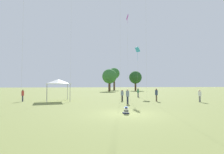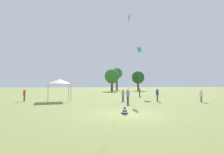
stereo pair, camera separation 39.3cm
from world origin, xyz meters
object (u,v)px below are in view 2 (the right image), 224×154
Objects in this scene: canopy_tent at (59,82)px; distant_tree_2 at (112,76)px; person_standing_1 at (128,95)px; person_standing_3 at (201,95)px; person_standing_2 at (157,94)px; person_standing_5 at (140,92)px; person_standing_4 at (123,94)px; person_standing_0 at (24,94)px; seated_toddler at (125,111)px; distant_tree_0 at (117,74)px; kite_4 at (139,51)px; distant_tree_1 at (138,77)px; kite_6 at (129,20)px.

distant_tree_2 reaches higher than canopy_tent.
person_standing_1 is 1.10× the size of person_standing_3.
canopy_tent is at bearing 129.13° from person_standing_2.
person_standing_2 is (4.67, 2.19, -0.01)m from person_standing_1.
person_standing_2 is 1.06× the size of person_standing_5.
person_standing_1 is 1.14× the size of person_standing_4.
canopy_tent reaches higher than person_standing_0.
person_standing_3 is 0.43× the size of canopy_tent.
person_standing_4 is 7.93m from person_standing_5.
seated_toddler is 0.33× the size of person_standing_2.
distant_tree_0 reaches higher than canopy_tent.
kite_4 is 38.31m from distant_tree_0.
seated_toddler is at bearing -98.83° from distant_tree_2.
distant_tree_2 reaches higher than distant_tree_1.
person_standing_1 is 0.18× the size of distant_tree_0.
person_standing_3 is 53.34m from distant_tree_0.
distant_tree_2 is (-4.59, 39.16, 4.21)m from person_standing_3.
person_standing_3 is at bearing -148.12° from kite_4.
distant_tree_2 is at bearing -125.70° from person_standing_3.
person_standing_2 is at bearing -105.22° from distant_tree_1.
distant_tree_2 reaches higher than person_standing_2.
canopy_tent is (-13.32, -4.93, 1.68)m from person_standing_5.
person_standing_4 is 0.15× the size of kite_4.
kite_6 is (-4.58, 17.02, 15.77)m from person_standing_3.
person_standing_4 is (13.20, -1.56, -0.06)m from person_standing_0.
person_standing_5 is (4.62, 6.45, 0.07)m from person_standing_4.
distant_tree_0 reaches higher than distant_tree_2.
person_standing_1 is at bearing -42.06° from person_standing_3.
kite_4 is (19.46, 9.63, 8.43)m from person_standing_0.
person_standing_4 is at bearing -36.06° from person_standing_0.
distant_tree_2 is at bearing -174.26° from person_standing_5.
person_standing_5 reaches higher than person_standing_4.
person_standing_2 is 4.62m from person_standing_4.
person_standing_2 is 37.25m from distant_tree_2.
person_standing_3 is at bearing 39.53° from person_standing_1.
kite_4 reaches higher than person_standing_4.
person_standing_5 is (4.94, 10.18, -0.06)m from person_standing_1.
person_standing_0 is at bearing 8.73° from kite_6.
person_standing_5 is 29.33m from distant_tree_2.
seated_toddler is at bearing -164.74° from person_standing_2.
kite_4 reaches higher than seated_toddler.
seated_toddler is 13.60m from person_standing_3.
seated_toddler is 46.82m from distant_tree_2.
distant_tree_0 is (4.96, 50.84, 6.03)m from person_standing_2.
distant_tree_1 is 12.06m from distant_tree_2.
person_standing_0 is 0.98× the size of person_standing_5.
distant_tree_1 is at bearing 37.08° from person_standing_2.
person_standing_5 is (-4.68, 10.13, 0.04)m from person_standing_3.
person_standing_1 is 39.74m from distant_tree_2.
person_standing_0 is at bearing 131.46° from seated_toddler.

